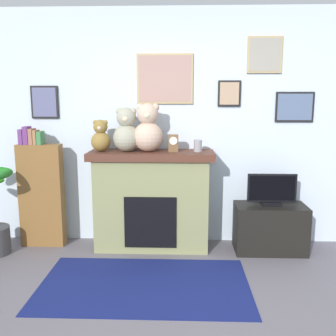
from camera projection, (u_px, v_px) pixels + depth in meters
back_wall at (186, 128)px, 4.32m from camera, size 5.20×0.15×2.60m
fireplace at (152, 199)px, 4.19m from camera, size 1.33×0.50×1.08m
bookshelf at (41, 192)px, 4.24m from camera, size 0.48×0.16×1.34m
tv_stand at (270, 228)px, 4.12m from camera, size 0.75×0.40×0.51m
television at (272, 191)px, 4.04m from camera, size 0.51×0.14×0.34m
area_rug at (144, 284)px, 3.40m from camera, size 1.86×1.10×0.01m
candle_jar at (198, 146)px, 4.05m from camera, size 0.09×0.09×0.13m
mantel_clock at (173, 143)px, 4.05m from camera, size 0.10×0.08×0.18m
teddy_bear_grey at (101, 137)px, 4.07m from camera, size 0.21×0.21×0.34m
teddy_bear_brown at (127, 132)px, 4.05m from camera, size 0.29×0.29×0.46m
teddy_bear_cream at (148, 130)px, 4.03m from camera, size 0.32×0.32×0.51m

